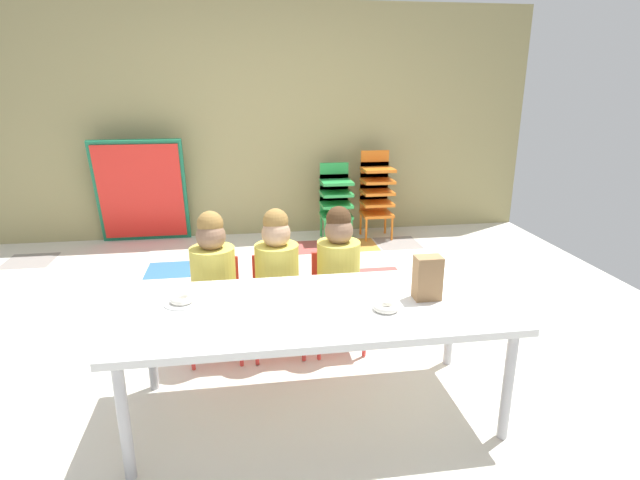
{
  "coord_description": "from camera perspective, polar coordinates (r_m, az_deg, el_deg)",
  "views": [
    {
      "loc": [
        -0.24,
        -3.12,
        1.63
      ],
      "look_at": [
        0.15,
        -0.63,
        0.84
      ],
      "focal_mm": 28.79,
      "sensor_mm": 36.0,
      "label": 1
    }
  ],
  "objects": [
    {
      "name": "ground_plane",
      "position": [
        3.55,
        -4.11,
        -10.25
      ],
      "size": [
        5.84,
        4.89,
        0.02
      ],
      "color": "silver"
    },
    {
      "name": "back_wall",
      "position": [
        5.59,
        -6.53,
        12.83
      ],
      "size": [
        5.84,
        0.1,
        2.4
      ],
      "primitive_type": "cube",
      "color": "tan",
      "rests_on": "ground_plane"
    },
    {
      "name": "craft_table",
      "position": [
        2.51,
        -0.53,
        -8.22
      ],
      "size": [
        1.86,
        0.8,
        0.59
      ],
      "color": "white",
      "rests_on": "ground_plane"
    },
    {
      "name": "seated_child_near_camera",
      "position": [
        3.07,
        -11.77,
        -3.57
      ],
      "size": [
        0.32,
        0.32,
        0.92
      ],
      "color": "red",
      "rests_on": "ground_plane"
    },
    {
      "name": "seated_child_middle_seat",
      "position": [
        3.07,
        -4.81,
        -3.25
      ],
      "size": [
        0.32,
        0.32,
        0.92
      ],
      "color": "red",
      "rests_on": "ground_plane"
    },
    {
      "name": "seated_child_far_right",
      "position": [
        3.12,
        2.04,
        -2.88
      ],
      "size": [
        0.32,
        0.31,
        0.92
      ],
      "color": "red",
      "rests_on": "ground_plane"
    },
    {
      "name": "kid_chair_green_stack",
      "position": [
        5.42,
        1.74,
        4.84
      ],
      "size": [
        0.32,
        0.3,
        0.8
      ],
      "color": "green",
      "rests_on": "ground_plane"
    },
    {
      "name": "kid_chair_orange_stack",
      "position": [
        5.51,
        6.27,
        5.59
      ],
      "size": [
        0.32,
        0.3,
        0.92
      ],
      "color": "orange",
      "rests_on": "ground_plane"
    },
    {
      "name": "folded_activity_table",
      "position": [
        5.57,
        -19.24,
        5.08
      ],
      "size": [
        0.9,
        0.29,
        1.09
      ],
      "color": "#19724C",
      "rests_on": "ground_plane"
    },
    {
      "name": "paper_bag_brown",
      "position": [
        2.58,
        11.87,
        -4.13
      ],
      "size": [
        0.13,
        0.09,
        0.22
      ],
      "primitive_type": "cube",
      "color": "#9E754C",
      "rests_on": "craft_table"
    },
    {
      "name": "paper_plate_near_edge",
      "position": [
        2.6,
        -15.03,
        -6.74
      ],
      "size": [
        0.18,
        0.18,
        0.01
      ],
      "primitive_type": "cylinder",
      "color": "white",
      "rests_on": "craft_table"
    },
    {
      "name": "donut_powdered_on_plate",
      "position": [
        2.59,
        -15.07,
        -6.33
      ],
      "size": [
        0.12,
        0.12,
        0.03
      ],
      "primitive_type": "torus",
      "color": "white",
      "rests_on": "craft_table"
    },
    {
      "name": "donut_powdered_loose",
      "position": [
        2.46,
        7.34,
        -7.37
      ],
      "size": [
        0.12,
        0.12,
        0.03
      ],
      "primitive_type": "torus",
      "color": "white",
      "rests_on": "craft_table"
    }
  ]
}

